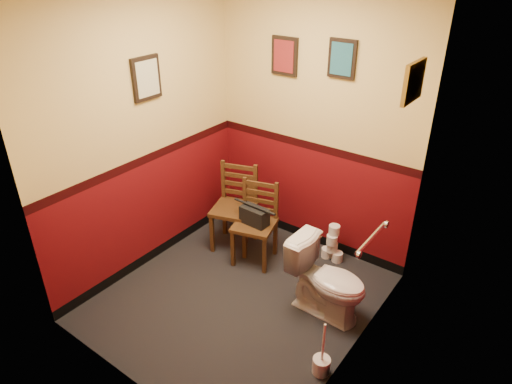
{
  "coord_description": "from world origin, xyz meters",
  "views": [
    {
      "loc": [
        2.05,
        -2.53,
        2.86
      ],
      "look_at": [
        0.0,
        0.25,
        1.0
      ],
      "focal_mm": 32.0,
      "sensor_mm": 36.0,
      "label": 1
    }
  ],
  "objects": [
    {
      "name": "floor",
      "position": [
        0.0,
        0.0,
        0.0
      ],
      "size": [
        2.2,
        2.4,
        0.0
      ],
      "primitive_type": "cube",
      "color": "black",
      "rests_on": "ground"
    },
    {
      "name": "wall_back",
      "position": [
        0.0,
        1.2,
        1.35
      ],
      "size": [
        2.2,
        0.0,
        2.7
      ],
      "primitive_type": "cube",
      "rotation": [
        1.57,
        0.0,
        0.0
      ],
      "color": "#5D0B0F",
      "rests_on": "ground"
    },
    {
      "name": "wall_front",
      "position": [
        0.0,
        -1.2,
        1.35
      ],
      "size": [
        2.2,
        0.0,
        2.7
      ],
      "primitive_type": "cube",
      "rotation": [
        -1.57,
        0.0,
        0.0
      ],
      "color": "#5D0B0F",
      "rests_on": "ground"
    },
    {
      "name": "wall_left",
      "position": [
        -1.1,
        0.0,
        1.35
      ],
      "size": [
        0.0,
        2.4,
        2.7
      ],
      "primitive_type": "cube",
      "rotation": [
        1.57,
        0.0,
        1.57
      ],
      "color": "#5D0B0F",
      "rests_on": "ground"
    },
    {
      "name": "wall_right",
      "position": [
        1.1,
        0.0,
        1.35
      ],
      "size": [
        0.0,
        2.4,
        2.7
      ],
      "primitive_type": "cube",
      "rotation": [
        1.57,
        0.0,
        -1.57
      ],
      "color": "#5D0B0F",
      "rests_on": "ground"
    },
    {
      "name": "grab_bar",
      "position": [
        1.07,
        0.25,
        0.95
      ],
      "size": [
        0.05,
        0.56,
        0.06
      ],
      "color": "silver",
      "rests_on": "wall_right"
    },
    {
      "name": "framed_print_back_a",
      "position": [
        -0.35,
        1.18,
        1.95
      ],
      "size": [
        0.28,
        0.04,
        0.36
      ],
      "color": "black",
      "rests_on": "wall_back"
    },
    {
      "name": "framed_print_back_b",
      "position": [
        0.25,
        1.18,
        2.0
      ],
      "size": [
        0.26,
        0.04,
        0.34
      ],
      "color": "black",
      "rests_on": "wall_back"
    },
    {
      "name": "framed_print_left",
      "position": [
        -1.08,
        0.1,
        1.85
      ],
      "size": [
        0.04,
        0.3,
        0.38
      ],
      "color": "black",
      "rests_on": "wall_left"
    },
    {
      "name": "framed_print_right",
      "position": [
        1.08,
        0.6,
        2.05
      ],
      "size": [
        0.04,
        0.34,
        0.28
      ],
      "color": "olive",
      "rests_on": "wall_right"
    },
    {
      "name": "toilet",
      "position": [
        0.72,
        0.31,
        0.34
      ],
      "size": [
        0.71,
        0.41,
        0.69
      ],
      "primitive_type": "imported",
      "rotation": [
        0.0,
        0.0,
        1.54
      ],
      "color": "white",
      "rests_on": "floor"
    },
    {
      "name": "toilet_brush",
      "position": [
        1.02,
        -0.3,
        0.08
      ],
      "size": [
        0.14,
        0.14,
        0.49
      ],
      "color": "silver",
      "rests_on": "floor"
    },
    {
      "name": "chair_left",
      "position": [
        -0.58,
        0.67,
        0.45
      ],
      "size": [
        0.53,
        0.53,
        0.9
      ],
      "rotation": [
        0.0,
        0.0,
        0.32
      ],
      "color": "#553519",
      "rests_on": "floor"
    },
    {
      "name": "chair_right",
      "position": [
        -0.25,
        0.59,
        0.42
      ],
      "size": [
        0.49,
        0.49,
        0.84
      ],
      "rotation": [
        0.0,
        0.0,
        0.28
      ],
      "color": "#553519",
      "rests_on": "floor"
    },
    {
      "name": "handbag",
      "position": [
        -0.24,
        0.55,
        0.53
      ],
      "size": [
        0.29,
        0.15,
        0.21
      ],
      "rotation": [
        0.0,
        0.0,
        -0.03
      ],
      "color": "black",
      "rests_on": "chair_right"
    },
    {
      "name": "tp_stack",
      "position": [
        0.4,
        1.03,
        0.17
      ],
      "size": [
        0.23,
        0.14,
        0.4
      ],
      "color": "silver",
      "rests_on": "floor"
    }
  ]
}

